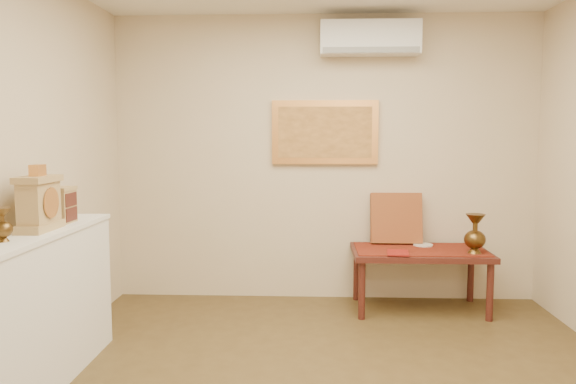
# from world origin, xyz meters

# --- Properties ---
(wall_back) EXTENTS (4.00, 0.02, 2.70)m
(wall_back) POSITION_xyz_m (0.00, 2.25, 1.35)
(wall_back) COLOR beige
(wall_back) RESTS_ON ground
(wall_front) EXTENTS (4.00, 0.02, 2.70)m
(wall_front) POSITION_xyz_m (0.00, -2.25, 1.35)
(wall_front) COLOR beige
(wall_front) RESTS_ON ground
(brass_urn_small) EXTENTS (0.11, 0.11, 0.24)m
(brass_urn_small) POSITION_xyz_m (-1.83, -0.12, 1.10)
(brass_urn_small) COLOR brown
(brass_urn_small) RESTS_ON display_ledge
(table_cloth) EXTENTS (1.14, 0.59, 0.01)m
(table_cloth) POSITION_xyz_m (0.85, 1.88, 0.55)
(table_cloth) COLOR maroon
(table_cloth) RESTS_ON low_table
(brass_urn_tall) EXTENTS (0.18, 0.18, 0.42)m
(brass_urn_tall) POSITION_xyz_m (1.29, 1.72, 0.77)
(brass_urn_tall) COLOR brown
(brass_urn_tall) RESTS_ON table_cloth
(plate) EXTENTS (0.18, 0.18, 0.01)m
(plate) POSITION_xyz_m (0.91, 2.04, 0.56)
(plate) COLOR silver
(plate) RESTS_ON table_cloth
(menu) EXTENTS (0.21, 0.27, 0.01)m
(menu) POSITION_xyz_m (0.62, 1.68, 0.56)
(menu) COLOR maroon
(menu) RESTS_ON table_cloth
(cushion) EXTENTS (0.47, 0.20, 0.48)m
(cushion) POSITION_xyz_m (0.67, 2.15, 0.79)
(cushion) COLOR maroon
(cushion) RESTS_ON table_cloth
(display_ledge) EXTENTS (0.37, 2.02, 0.98)m
(display_ledge) POSITION_xyz_m (-1.82, 0.00, 0.49)
(display_ledge) COLOR white
(display_ledge) RESTS_ON floor
(mantel_clock) EXTENTS (0.17, 0.36, 0.41)m
(mantel_clock) POSITION_xyz_m (-1.80, 0.25, 1.15)
(mantel_clock) COLOR tan
(mantel_clock) RESTS_ON display_ledge
(wooden_chest) EXTENTS (0.16, 0.21, 0.24)m
(wooden_chest) POSITION_xyz_m (-1.81, 0.56, 1.10)
(wooden_chest) COLOR tan
(wooden_chest) RESTS_ON display_ledge
(low_table) EXTENTS (1.20, 0.70, 0.55)m
(low_table) POSITION_xyz_m (0.85, 1.88, 0.48)
(low_table) COLOR #4B1C16
(low_table) RESTS_ON floor
(painting) EXTENTS (1.00, 0.06, 0.60)m
(painting) POSITION_xyz_m (0.00, 2.22, 1.60)
(painting) COLOR #DA8F46
(painting) RESTS_ON wall_back
(ac_unit) EXTENTS (0.90, 0.25, 0.30)m
(ac_unit) POSITION_xyz_m (0.40, 2.12, 2.45)
(ac_unit) COLOR silver
(ac_unit) RESTS_ON wall_back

